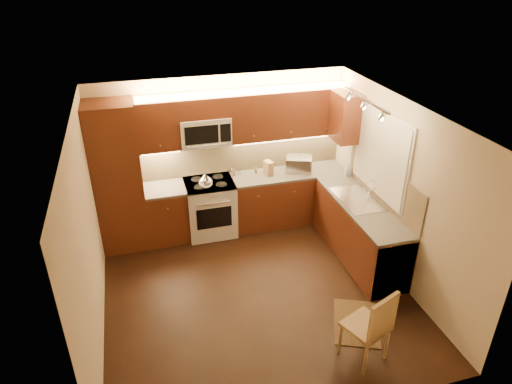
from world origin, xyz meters
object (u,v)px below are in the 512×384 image
object	(u,v)px
kettle	(206,180)
soap_bottle	(348,170)
knife_block	(269,168)
sink	(358,195)
toaster_oven	(299,164)
microwave	(205,131)
dining_chair	(366,324)
stove	(210,207)

from	to	relation	value
kettle	soap_bottle	world-z (taller)	kettle
knife_block	sink	bearing A→B (deg)	-62.25
kettle	toaster_oven	world-z (taller)	kettle
sink	toaster_oven	distance (m)	1.26
soap_bottle	toaster_oven	bearing A→B (deg)	148.45
microwave	kettle	xyz separation A→B (m)	(-0.08, -0.30, -0.68)
soap_bottle	kettle	bearing A→B (deg)	171.91
knife_block	soap_bottle	distance (m)	1.28
sink	dining_chair	world-z (taller)	sink
kettle	soap_bottle	distance (m)	2.30
sink	dining_chair	size ratio (longest dim) A/B	0.89
toaster_oven	soap_bottle	xyz separation A→B (m)	(0.71, -0.37, -0.02)
sink	kettle	size ratio (longest dim) A/B	3.58
toaster_oven	stove	bearing A→B (deg)	-158.24
kettle	toaster_oven	size ratio (longest dim) A/B	0.58
stove	sink	distance (m)	2.35
kettle	knife_block	world-z (taller)	kettle
kettle	stove	bearing A→B (deg)	50.46
microwave	dining_chair	bearing A→B (deg)	-69.98
soap_bottle	dining_chair	world-z (taller)	soap_bottle
soap_bottle	dining_chair	distance (m)	2.97
toaster_oven	soap_bottle	bearing A→B (deg)	-7.26
kettle	knife_block	distance (m)	1.09
knife_block	soap_bottle	xyz separation A→B (m)	(1.22, -0.38, -0.01)
soap_bottle	dining_chair	bearing A→B (deg)	-114.83
stove	sink	bearing A→B (deg)	-29.36
knife_block	dining_chair	bearing A→B (deg)	-99.89
dining_chair	sink	bearing A→B (deg)	44.61
kettle	toaster_oven	xyz separation A→B (m)	(1.58, 0.20, -0.02)
knife_block	dining_chair	size ratio (longest dim) A/B	0.24
microwave	toaster_oven	size ratio (longest dim) A/B	1.83
microwave	soap_bottle	size ratio (longest dim) A/B	3.66
stove	knife_block	size ratio (longest dim) A/B	3.96
knife_block	soap_bottle	bearing A→B (deg)	-30.25
sink	toaster_oven	size ratio (longest dim) A/B	2.08
toaster_oven	sink	bearing A→B (deg)	-46.50
toaster_oven	knife_block	size ratio (longest dim) A/B	1.78
sink	dining_chair	distance (m)	2.17
kettle	dining_chair	size ratio (longest dim) A/B	0.25
kettle	knife_block	size ratio (longest dim) A/B	1.03
microwave	dining_chair	distance (m)	3.63
microwave	knife_block	world-z (taller)	microwave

